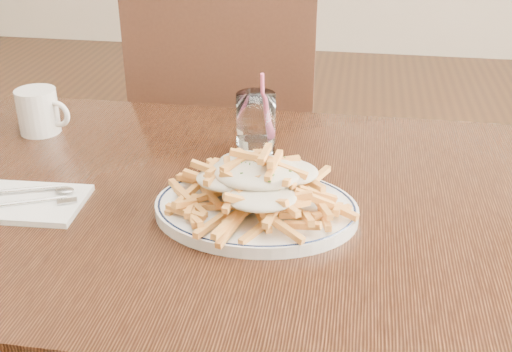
% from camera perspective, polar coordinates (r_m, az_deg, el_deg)
% --- Properties ---
extents(table, '(1.20, 0.80, 0.75)m').
position_cam_1_polar(table, '(1.12, -2.84, -5.17)').
color(table, black).
rests_on(table, ground).
extents(chair_far, '(0.47, 0.47, 0.98)m').
position_cam_1_polar(chair_far, '(1.74, -2.46, 2.79)').
color(chair_far, black).
rests_on(chair_far, ground).
extents(fries_plate, '(0.37, 0.34, 0.02)m').
position_cam_1_polar(fries_plate, '(1.02, 0.00, -2.95)').
color(fries_plate, white).
rests_on(fries_plate, table).
extents(loaded_fries, '(0.31, 0.27, 0.08)m').
position_cam_1_polar(loaded_fries, '(0.99, 0.00, -0.34)').
color(loaded_fries, gold).
rests_on(loaded_fries, fries_plate).
extents(napkin, '(0.20, 0.14, 0.01)m').
position_cam_1_polar(napkin, '(1.11, -20.01, -2.22)').
color(napkin, white).
rests_on(napkin, table).
extents(cutlery, '(0.16, 0.12, 0.01)m').
position_cam_1_polar(cutlery, '(1.12, -19.97, -1.75)').
color(cutlery, silver).
rests_on(cutlery, napkin).
extents(water_glass, '(0.07, 0.07, 0.16)m').
position_cam_1_polar(water_glass, '(1.21, 0.00, 4.32)').
color(water_glass, white).
rests_on(water_glass, table).
extents(coffee_mug, '(0.12, 0.08, 0.09)m').
position_cam_1_polar(coffee_mug, '(1.38, -18.73, 5.46)').
color(coffee_mug, white).
rests_on(coffee_mug, table).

